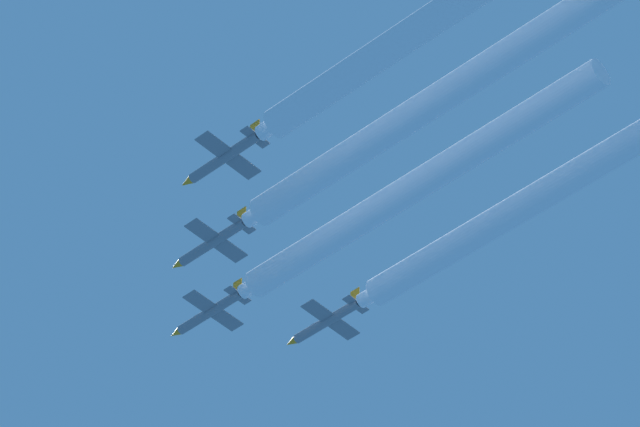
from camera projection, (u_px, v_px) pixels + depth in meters
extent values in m
cylinder|color=slate|center=(210.00, 312.00, 222.27)|extent=(1.02, 8.77, 1.02)
cone|color=orange|center=(176.00, 333.00, 224.79)|extent=(0.96, 1.48, 0.96)
ellipsoid|color=#0C263F|center=(197.00, 317.00, 223.51)|extent=(0.56, 2.03, 0.46)
cube|color=slate|center=(213.00, 311.00, 222.00)|extent=(7.39, 1.75, 0.11)
cube|color=slate|center=(238.00, 295.00, 220.32)|extent=(3.14, 1.02, 0.11)
cube|color=orange|center=(237.00, 286.00, 221.24)|extent=(0.09, 1.20, 1.57)
cylinder|color=black|center=(242.00, 292.00, 220.00)|extent=(0.76, 0.55, 0.76)
cylinder|color=slate|center=(213.00, 242.00, 212.96)|extent=(1.02, 8.77, 1.02)
cone|color=orange|center=(177.00, 265.00, 215.48)|extent=(0.96, 1.48, 0.96)
ellipsoid|color=#0C263F|center=(200.00, 248.00, 214.20)|extent=(0.56, 2.03, 0.46)
cube|color=slate|center=(216.00, 241.00, 212.69)|extent=(7.39, 1.75, 0.11)
cube|color=slate|center=(242.00, 224.00, 211.00)|extent=(3.14, 1.02, 0.11)
cube|color=orange|center=(241.00, 215.00, 211.92)|extent=(0.09, 1.20, 1.57)
cylinder|color=black|center=(246.00, 221.00, 210.69)|extent=(0.76, 0.55, 0.76)
cylinder|color=slate|center=(327.00, 321.00, 222.52)|extent=(1.02, 8.77, 1.02)
cone|color=orange|center=(292.00, 342.00, 225.04)|extent=(0.96, 1.48, 0.96)
ellipsoid|color=#0C263F|center=(314.00, 326.00, 223.77)|extent=(0.56, 2.03, 0.46)
cube|color=slate|center=(330.00, 320.00, 222.26)|extent=(7.39, 1.75, 0.11)
cube|color=slate|center=(356.00, 304.00, 220.57)|extent=(3.14, 1.02, 0.11)
cube|color=orange|center=(355.00, 295.00, 221.49)|extent=(0.09, 1.20, 1.57)
cylinder|color=black|center=(360.00, 302.00, 220.25)|extent=(0.76, 0.55, 0.76)
cylinder|color=slate|center=(225.00, 157.00, 203.20)|extent=(1.02, 8.77, 1.02)
cone|color=orange|center=(187.00, 182.00, 205.72)|extent=(0.96, 1.48, 0.96)
ellipsoid|color=#0C263F|center=(211.00, 163.00, 204.45)|extent=(0.56, 2.03, 0.46)
cube|color=slate|center=(228.00, 156.00, 202.94)|extent=(7.39, 1.75, 0.11)
cube|color=slate|center=(255.00, 137.00, 201.25)|extent=(3.14, 1.02, 0.11)
cube|color=orange|center=(255.00, 128.00, 202.17)|extent=(0.09, 1.20, 1.57)
cylinder|color=black|center=(260.00, 134.00, 200.94)|extent=(0.76, 0.55, 0.76)
cylinder|color=white|center=(383.00, 206.00, 210.46)|extent=(1.56, 38.71, 1.56)
cylinder|color=white|center=(419.00, 184.00, 208.18)|extent=(2.97, 44.52, 2.97)
cylinder|color=white|center=(395.00, 127.00, 201.11)|extent=(1.56, 38.87, 1.56)
cylinder|color=white|center=(432.00, 103.00, 198.81)|extent=(2.97, 44.70, 2.97)
cylinder|color=white|center=(529.00, 202.00, 209.32)|extent=(1.56, 44.38, 1.56)
cylinder|color=white|center=(572.00, 177.00, 206.70)|extent=(2.97, 51.04, 2.97)
cylinder|color=white|center=(420.00, 28.00, 191.17)|extent=(1.56, 39.63, 1.56)
cylinder|color=white|center=(461.00, 1.00, 188.83)|extent=(2.97, 45.57, 2.97)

